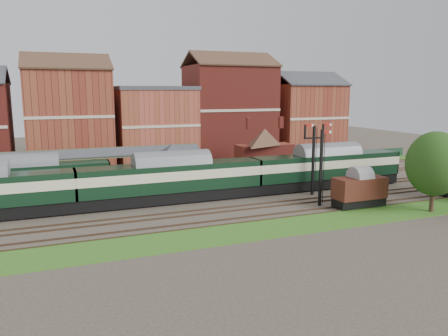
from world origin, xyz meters
name	(u,v)px	position (x,y,z in m)	size (l,w,h in m)	color
ground	(207,199)	(0.00, 0.00, 0.00)	(160.00, 160.00, 0.00)	#473D33
grass_back	(170,174)	(0.00, 16.00, 0.03)	(90.00, 4.50, 0.06)	#2D6619
grass_front	(254,230)	(0.00, -12.00, 0.03)	(90.00, 5.00, 0.06)	#2D6619
fence	(167,167)	(0.00, 18.00, 0.75)	(90.00, 0.12, 1.50)	#193823
platform	(145,181)	(-5.00, 9.75, 0.50)	(55.00, 3.40, 1.00)	#2D2D2D
signal_box	(173,168)	(-3.00, 3.25, 3.19)	(5.40, 5.40, 6.00)	#5D7050
brick_hut	(237,180)	(5.00, 3.25, 1.20)	(3.20, 2.64, 2.94)	maroon
station_building	(265,148)	(12.00, 9.75, 3.96)	(8.10, 8.10, 5.90)	maroon
canopy	(94,152)	(-11.00, 9.75, 4.58)	(26.00, 3.89, 4.08)	#424B2F
semaphore_bracket	(314,155)	(12.04, -2.50, 4.63)	(3.60, 0.25, 8.18)	black
semaphore_siding	(321,167)	(10.02, -7.00, 4.16)	(1.23, 0.25, 8.00)	black
town_backdrop	(154,122)	(-0.18, 25.00, 7.00)	(69.00, 10.00, 16.00)	maroon
dmu_train	(172,178)	(-3.95, 0.00, 2.64)	(59.02, 3.10, 4.53)	black
platform_railcar	(22,179)	(-18.90, 6.50, 2.47)	(18.39, 2.90, 4.24)	black
goods_van_a	(359,189)	(13.43, -9.00, 1.88)	(5.41, 2.34, 3.28)	black
tree_far	(435,164)	(18.93, -13.16, 4.85)	(5.50, 5.50, 8.03)	#382619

